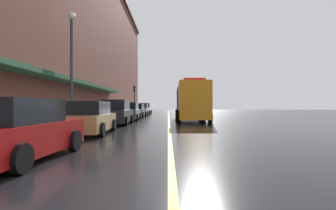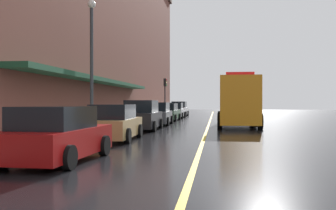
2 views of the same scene
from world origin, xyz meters
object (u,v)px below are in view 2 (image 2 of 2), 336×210
Objects in this scene: parked_car_0 at (57,135)px; parked_car_2 at (142,116)px; parking_meter_3 at (42,121)px; utility_truck at (238,102)px; parked_car_1 at (114,123)px; parking_meter_2 at (151,109)px; traffic_light_near at (165,90)px; parked_car_6 at (179,109)px; parked_car_5 at (175,111)px; parking_meter_1 at (152,109)px; parked_car_3 at (157,114)px; parking_meter_0 at (142,110)px; street_lamp_left at (92,51)px; parked_car_4 at (167,112)px.

parked_car_2 is (0.04, 12.30, 0.10)m from parked_car_0.
parked_car_0 is at bearing -53.80° from parking_meter_3.
parked_car_0 is 0.49× the size of utility_truck.
parked_car_1 reaches higher than parked_car_0.
parked_car_1 is 17.36m from parking_meter_2.
parked_car_6 is at bearing 66.00° from traffic_light_near.
utility_truck reaches higher than parking_meter_3.
utility_truck is (6.05, 10.62, 0.95)m from parked_car_1.
parked_car_5 is 1.01× the size of traffic_light_near.
parking_meter_1 is at bearing 90.00° from parking_meter_3.
parked_car_0 is 3.26× the size of parking_meter_1.
parked_car_3 is (0.06, 5.42, -0.05)m from parked_car_2.
utility_truck is at bearing -19.54° from parking_meter_0.
utility_truck reaches higher than parking_meter_0.
parking_meter_0 is (-1.47, 1.61, 0.26)m from parked_car_3.
parked_car_3 is 9.86m from street_lamp_left.
parking_meter_1 is at bearing 12.20° from parked_car_3.
parked_car_6 is at bearing 85.66° from street_lamp_left.
traffic_light_near is (0.06, 8.99, 2.10)m from parking_meter_2.
parked_car_5 is 6.52m from parking_meter_2.
parked_car_5 is 21.35m from street_lamp_left.
parked_car_1 reaches higher than parking_meter_3.
traffic_light_near reaches higher than parked_car_1.
traffic_light_near is (0.06, 8.57, 2.10)m from parking_meter_1.
parked_car_0 is 17.77m from utility_truck.
parking_meter_0 is at bearing 164.79° from parked_car_4.
parking_meter_2 is (-7.43, 6.68, -0.65)m from utility_truck.
parked_car_1 is at bearing 178.14° from parked_car_3.
utility_truck reaches higher than parked_car_3.
utility_truck is (6.00, -7.23, 0.95)m from parked_car_4.
parked_car_3 is 3.66× the size of parking_meter_0.
parked_car_0 is 23.41m from parking_meter_2.
parked_car_2 is (0.04, 6.23, 0.09)m from parked_car_1.
parked_car_0 is at bearing 179.94° from parked_car_5.
traffic_light_near is (-1.41, 14.65, 2.36)m from parked_car_3.
street_lamp_left is (-0.60, 6.90, 3.34)m from parking_meter_3.
parked_car_0 reaches higher than parking_meter_2.
parked_car_1 is at bearing -87.15° from traffic_light_near.
parked_car_3 is at bearing -76.42° from parking_meter_1.
parked_car_3 is 3.66× the size of parking_meter_1.
parked_car_3 is 6.11m from utility_truck.
parked_car_5 is (0.05, 5.80, 0.02)m from parked_car_4.
utility_truck is (6.02, 4.39, 0.86)m from parked_car_2.
traffic_light_near reaches higher than parking_meter_2.
street_lamp_left is at bearing 165.59° from parked_car_3.
parking_meter_3 is (0.00, -21.92, 0.00)m from parking_meter_1.
parked_car_6 is 4.07m from traffic_light_near.
parked_car_2 reaches higher than parking_meter_1.
parked_car_1 reaches higher than parking_meter_0.
parked_car_0 is 23.91m from parked_car_4.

